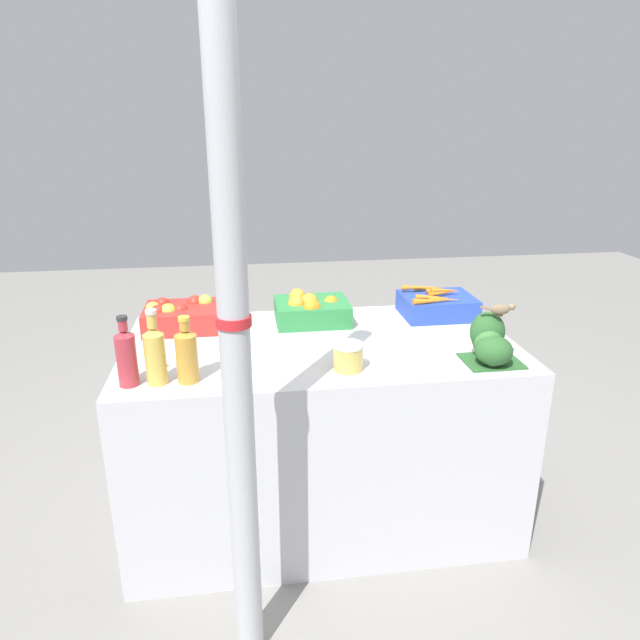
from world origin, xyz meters
The scene contains 12 objects.
ground_plane centered at (0.00, 0.00, 0.00)m, with size 10.00×10.00×0.00m, color gray.
market_table centered at (0.00, 0.00, 0.43)m, with size 1.65×0.91×0.85m, color silver.
support_pole centered at (-0.35, -0.72, 1.11)m, with size 0.10×0.10×2.21m.
apple_crate centered at (-0.60, 0.27, 0.91)m, with size 0.34×0.28×0.13m.
orange_crate centered at (0.00, 0.26, 0.91)m, with size 0.34×0.28×0.14m.
carrot_crate centered at (0.61, 0.27, 0.91)m, with size 0.34×0.28×0.14m.
broccoli_pile centered at (0.62, -0.30, 0.94)m, with size 0.22×0.22×0.19m.
juice_bottle_ruby centered at (-0.74, -0.32, 0.96)m, with size 0.07×0.07×0.26m.
juice_bottle_golden centered at (-0.64, -0.32, 0.97)m, with size 0.07×0.07×0.28m.
juice_bottle_amber centered at (-0.53, -0.32, 0.96)m, with size 0.08×0.08×0.25m.
pickle_jar centered at (0.06, -0.30, 0.91)m, with size 0.12×0.12×0.11m.
sparrow_bird centered at (0.65, -0.32, 1.07)m, with size 0.13×0.05×0.05m.
Camera 1 is at (-0.32, -2.25, 1.75)m, focal length 32.00 mm.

